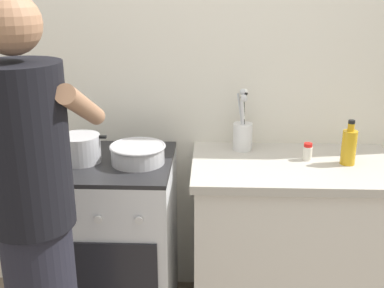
# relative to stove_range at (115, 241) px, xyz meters

# --- Properties ---
(back_wall) EXTENTS (3.20, 0.10, 2.50)m
(back_wall) POSITION_rel_stove_range_xyz_m (0.55, 0.35, 0.80)
(back_wall) COLOR silver
(back_wall) RESTS_ON ground
(countertop) EXTENTS (1.00, 0.60, 0.90)m
(countertop) POSITION_rel_stove_range_xyz_m (0.90, 0.00, 0.00)
(countertop) COLOR silver
(countertop) RESTS_ON ground
(stove_range) EXTENTS (0.60, 0.62, 0.90)m
(stove_range) POSITION_rel_stove_range_xyz_m (0.00, 0.00, 0.00)
(stove_range) COLOR silver
(stove_range) RESTS_ON ground
(pot) EXTENTS (0.26, 0.20, 0.13)m
(pot) POSITION_rel_stove_range_xyz_m (-0.14, -0.02, 0.52)
(pot) COLOR #B2B2B7
(pot) RESTS_ON stove_range
(mixing_bowl) EXTENTS (0.27, 0.27, 0.09)m
(mixing_bowl) POSITION_rel_stove_range_xyz_m (0.14, -0.03, 0.50)
(mixing_bowl) COLOR #B7B7BC
(mixing_bowl) RESTS_ON stove_range
(utensil_crock) EXTENTS (0.10, 0.10, 0.32)m
(utensil_crock) POSITION_rel_stove_range_xyz_m (0.65, 0.19, 0.55)
(utensil_crock) COLOR silver
(utensil_crock) RESTS_ON countertop
(spice_bottle) EXTENTS (0.04, 0.04, 0.09)m
(spice_bottle) POSITION_rel_stove_range_xyz_m (0.96, 0.05, 0.49)
(spice_bottle) COLOR silver
(spice_bottle) RESTS_ON countertop
(oil_bottle) EXTENTS (0.07, 0.07, 0.22)m
(oil_bottle) POSITION_rel_stove_range_xyz_m (1.14, 0.00, 0.54)
(oil_bottle) COLOR gold
(oil_bottle) RESTS_ON countertop
(person) EXTENTS (0.41, 0.50, 1.70)m
(person) POSITION_rel_stove_range_xyz_m (-0.14, -0.64, 0.41)
(person) COLOR black
(person) RESTS_ON ground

